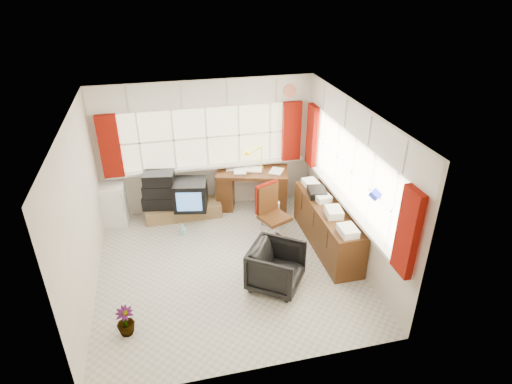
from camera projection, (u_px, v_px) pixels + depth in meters
ground at (228, 266)px, 6.81m from camera, size 4.00×4.00×0.00m
room_walls at (225, 183)px, 6.10m from camera, size 4.00×4.00×4.00m
window_back at (209, 163)px, 8.03m from camera, size 3.70×0.12×3.60m
window_right at (347, 201)px, 6.76m from camera, size 0.12×3.70×3.60m
curtains at (271, 155)px, 7.10m from camera, size 3.83×3.83×1.15m
overhead_cabinets at (274, 107)px, 6.79m from camera, size 3.98×3.98×0.48m
desk at (252, 187)px, 8.30m from camera, size 1.48×1.01×0.81m
desk_lamp at (261, 152)px, 8.12m from camera, size 0.19×0.18×0.45m
task_chair at (270, 212)px, 7.17m from camera, size 0.60×0.61×1.08m
office_chair at (276, 267)px, 6.26m from camera, size 1.02×1.02×0.68m
radiator at (270, 218)px, 7.70m from camera, size 0.38×0.21×0.53m
credenza at (327, 225)px, 7.15m from camera, size 0.50×2.00×0.85m
file_tray at (317, 192)px, 7.30m from camera, size 0.34×0.41×0.12m
tv_bench at (184, 210)px, 8.12m from camera, size 1.40×0.50×0.25m
crt_tv at (191, 195)px, 7.84m from camera, size 0.68×0.65×0.53m
hifi_stack at (160, 191)px, 7.86m from camera, size 0.71×0.52×0.69m
mini_fridge at (113, 204)px, 7.81m from camera, size 0.47×0.48×0.76m
spray_bottle_a at (185, 209)px, 8.10m from camera, size 0.17×0.17×0.32m
spray_bottle_b at (183, 229)px, 7.58m from camera, size 0.12×0.12×0.20m
flower_vase at (125, 321)px, 5.49m from camera, size 0.28×0.28×0.41m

